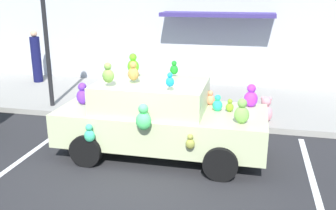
# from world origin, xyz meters

# --- Properties ---
(ground_plane) EXTENTS (60.00, 60.00, 0.00)m
(ground_plane) POSITION_xyz_m (0.00, 0.00, 0.00)
(ground_plane) COLOR #262628
(sidewalk) EXTENTS (24.00, 4.00, 0.15)m
(sidewalk) POSITION_xyz_m (0.00, 5.00, 0.07)
(sidewalk) COLOR gray
(sidewalk) RESTS_ON ground
(parking_stripe_front) EXTENTS (0.12, 3.60, 0.01)m
(parking_stripe_front) POSITION_xyz_m (3.11, 1.00, 0.00)
(parking_stripe_front) COLOR silver
(parking_stripe_front) RESTS_ON ground
(parking_stripe_rear) EXTENTS (0.12, 3.60, 0.01)m
(parking_stripe_rear) POSITION_xyz_m (-2.58, 1.00, 0.00)
(parking_stripe_rear) COLOR silver
(parking_stripe_rear) RESTS_ON ground
(plush_covered_car) EXTENTS (4.23, 2.07, 2.06)m
(plush_covered_car) POSITION_xyz_m (0.09, 1.29, 0.80)
(plush_covered_car) COLOR #BCC594
(plush_covered_car) RESTS_ON ground
(teddy_bear_on_sidewalk) EXTENTS (0.35, 0.29, 0.66)m
(teddy_bear_on_sidewalk) POSITION_xyz_m (2.29, 3.41, 0.46)
(teddy_bear_on_sidewalk) COLOR pink
(teddy_bear_on_sidewalk) RESTS_ON sidewalk
(street_lamp_post) EXTENTS (0.28, 0.28, 3.79)m
(street_lamp_post) POSITION_xyz_m (-3.60, 3.50, 2.48)
(street_lamp_post) COLOR black
(street_lamp_post) RESTS_ON sidewalk
(pedestrian_near_shopfront) EXTENTS (0.33, 0.33, 1.82)m
(pedestrian_near_shopfront) POSITION_xyz_m (-5.54, 6.01, 1.00)
(pedestrian_near_shopfront) COLOR #111340
(pedestrian_near_shopfront) RESTS_ON sidewalk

